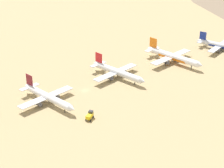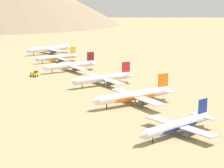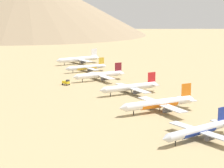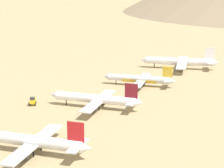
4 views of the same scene
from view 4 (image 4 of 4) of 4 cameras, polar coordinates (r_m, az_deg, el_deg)
ground_plane at (r=157.99m, az=-6.14°, el=-5.88°), size 1800.00×1800.00×0.00m
parked_jet_0 at (r=254.08m, az=9.33°, el=3.06°), size 46.69×38.19×13.50m
parked_jet_1 at (r=212.91m, az=3.85°, el=0.70°), size 38.22×31.14×11.02m
parked_jet_2 at (r=177.28m, az=-2.15°, el=-2.07°), size 42.07×34.20×12.13m
parked_jet_3 at (r=136.27m, az=-11.06°, el=-7.69°), size 42.51×34.57×12.26m
service_truck at (r=185.43m, az=-10.83°, el=-2.22°), size 4.69×5.70×3.90m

